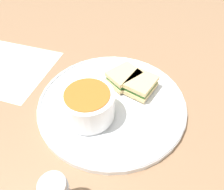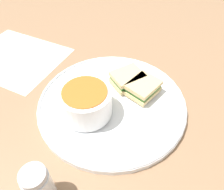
{
  "view_description": "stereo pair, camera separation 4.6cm",
  "coord_description": "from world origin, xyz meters",
  "px_view_note": "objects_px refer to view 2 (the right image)",
  "views": [
    {
      "loc": [
        -0.29,
        -0.13,
        0.36
      ],
      "look_at": [
        0.0,
        0.0,
        0.03
      ],
      "focal_mm": 35.0,
      "sensor_mm": 36.0,
      "label": 1
    },
    {
      "loc": [
        -0.26,
        -0.17,
        0.36
      ],
      "look_at": [
        0.0,
        0.0,
        0.03
      ],
      "focal_mm": 35.0,
      "sensor_mm": 36.0,
      "label": 2
    }
  ],
  "objects_px": {
    "spoon": "(78,97)",
    "soup_bowl": "(86,102)",
    "salt_shaker": "(39,186)",
    "sandwich_half_far": "(128,79)",
    "sandwich_half_near": "(143,88)"
  },
  "relations": [
    {
      "from": "spoon",
      "to": "soup_bowl",
      "type": "bearing_deg",
      "value": 45.22
    },
    {
      "from": "spoon",
      "to": "salt_shaker",
      "type": "distance_m",
      "value": 0.2
    },
    {
      "from": "salt_shaker",
      "to": "soup_bowl",
      "type": "bearing_deg",
      "value": 14.01
    },
    {
      "from": "sandwich_half_far",
      "to": "salt_shaker",
      "type": "xyz_separation_m",
      "value": [
        -0.28,
        -0.02,
        0.01
      ]
    },
    {
      "from": "soup_bowl",
      "to": "sandwich_half_near",
      "type": "height_order",
      "value": "soup_bowl"
    },
    {
      "from": "soup_bowl",
      "to": "sandwich_half_far",
      "type": "relative_size",
      "value": 1.2
    },
    {
      "from": "sandwich_half_far",
      "to": "sandwich_half_near",
      "type": "bearing_deg",
      "value": -99.77
    },
    {
      "from": "sandwich_half_near",
      "to": "sandwich_half_far",
      "type": "xyz_separation_m",
      "value": [
        0.01,
        0.04,
        0.0
      ]
    },
    {
      "from": "sandwich_half_far",
      "to": "spoon",
      "type": "bearing_deg",
      "value": 146.71
    },
    {
      "from": "soup_bowl",
      "to": "sandwich_half_near",
      "type": "xyz_separation_m",
      "value": [
        0.11,
        -0.07,
        -0.02
      ]
    },
    {
      "from": "spoon",
      "to": "sandwich_half_near",
      "type": "height_order",
      "value": "sandwich_half_near"
    },
    {
      "from": "soup_bowl",
      "to": "sandwich_half_far",
      "type": "xyz_separation_m",
      "value": [
        0.12,
        -0.03,
        -0.02
      ]
    },
    {
      "from": "sandwich_half_near",
      "to": "sandwich_half_far",
      "type": "relative_size",
      "value": 0.89
    },
    {
      "from": "sandwich_half_near",
      "to": "soup_bowl",
      "type": "bearing_deg",
      "value": 148.2
    },
    {
      "from": "spoon",
      "to": "sandwich_half_far",
      "type": "distance_m",
      "value": 0.12
    }
  ]
}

